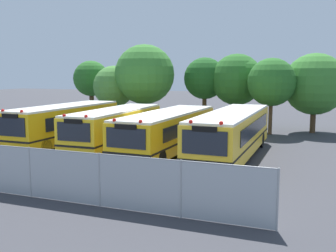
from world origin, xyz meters
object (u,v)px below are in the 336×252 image
at_px(tree_1, 114,86).
at_px(tree_4, 239,79).
at_px(school_bus_1, 116,127).
at_px(tree_5, 273,81).
at_px(school_bus_2, 168,131).
at_px(tree_0, 92,79).
at_px(school_bus_0, 65,123).
at_px(tree_3, 205,78).
at_px(tree_2, 143,74).
at_px(tree_6, 316,85).
at_px(school_bus_3, 232,133).

height_order(tree_1, tree_4, tree_4).
distance_m(school_bus_1, tree_5, 13.05).
distance_m(school_bus_2, tree_0, 17.54).
relative_size(school_bus_0, tree_0, 1.65).
xyz_separation_m(tree_1, tree_3, (7.64, 2.63, 0.71)).
bearing_deg(tree_4, tree_2, -163.41).
bearing_deg(school_bus_2, tree_1, -45.72).
bearing_deg(tree_0, tree_6, -0.47).
xyz_separation_m(tree_0, tree_1, (3.72, -2.42, -0.58)).
xyz_separation_m(tree_3, tree_6, (9.13, -0.37, -0.49)).
bearing_deg(school_bus_0, tree_3, -116.54).
height_order(school_bus_1, tree_5, tree_5).
xyz_separation_m(school_bus_3, tree_4, (-1.93, 11.88, 2.79)).
xyz_separation_m(tree_0, tree_4, (14.39, 0.03, 0.07)).
height_order(school_bus_3, tree_2, tree_2).
bearing_deg(school_bus_1, tree_2, -77.09).
height_order(tree_0, tree_4, tree_4).
relative_size(school_bus_1, tree_3, 1.57).
bearing_deg(school_bus_2, school_bus_3, -177.15).
relative_size(school_bus_1, school_bus_3, 0.84).
relative_size(tree_1, tree_2, 0.75).
height_order(tree_1, tree_3, tree_3).
bearing_deg(tree_0, school_bus_3, -36.01).
distance_m(school_bus_2, tree_3, 12.55).
relative_size(school_bus_1, tree_5, 1.63).
height_order(school_bus_1, tree_4, tree_4).
xyz_separation_m(school_bus_1, tree_0, (-8.97, 11.75, 2.78)).
bearing_deg(tree_2, tree_0, 160.49).
bearing_deg(tree_5, tree_2, -179.36).
bearing_deg(tree_6, tree_4, 178.20).
bearing_deg(tree_4, school_bus_3, -80.77).
bearing_deg(school_bus_1, tree_3, -102.87).
bearing_deg(tree_5, tree_3, 158.38).
bearing_deg(tree_3, school_bus_1, -101.32).
distance_m(tree_4, tree_6, 6.13).
relative_size(school_bus_0, tree_6, 1.56).
xyz_separation_m(school_bus_1, tree_5, (8.45, 9.56, 2.73)).
distance_m(school_bus_0, tree_5, 15.72).
bearing_deg(tree_2, school_bus_1, -75.54).
xyz_separation_m(school_bus_2, tree_1, (-8.82, 9.52, 2.21)).
distance_m(tree_1, tree_6, 16.93).
bearing_deg(school_bus_1, school_bus_0, -1.45).
bearing_deg(school_bus_0, tree_6, -142.19).
height_order(tree_1, tree_5, tree_5).
distance_m(school_bus_2, tree_6, 14.42).
distance_m(tree_3, tree_5, 6.52).
xyz_separation_m(school_bus_3, tree_2, (-9.78, 9.54, 3.19)).
xyz_separation_m(tree_3, tree_5, (6.05, -2.40, -0.18)).
bearing_deg(tree_3, tree_5, -21.62).
distance_m(school_bus_3, tree_5, 10.08).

